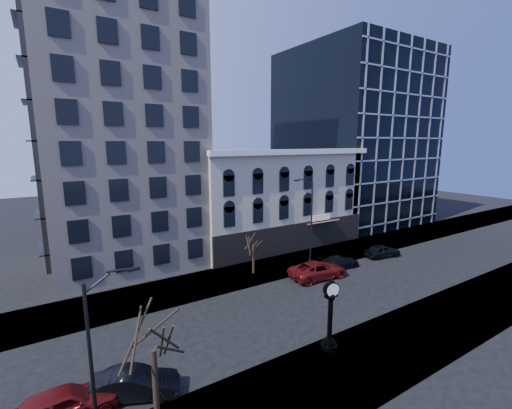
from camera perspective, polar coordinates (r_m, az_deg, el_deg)
ground at (r=27.94m, az=0.93°, el=-18.08°), size 160.00×160.00×0.00m
sidewalk_far at (r=34.24m, az=-6.56°, el=-12.47°), size 160.00×6.00×0.12m
sidewalk_near at (r=22.67m, az=13.25°, el=-25.70°), size 160.00×6.00×0.12m
cream_tower at (r=40.59m, az=-22.53°, el=18.12°), size 15.90×15.40×42.50m
victorian_row at (r=45.06m, az=2.74°, el=1.01°), size 22.60×11.19×12.50m
glass_office at (r=61.52m, az=15.77°, el=10.62°), size 20.00×20.15×28.00m
street_clock at (r=23.49m, az=12.24°, el=-17.92°), size 1.08×1.08×4.74m
street_lamp_near at (r=15.57m, az=-24.04°, el=-16.82°), size 2.16×0.46×8.35m
street_lamp_far at (r=36.47m, az=8.36°, el=0.94°), size 2.48×0.72×9.65m
bare_tree_near at (r=15.37m, az=-16.95°, el=-19.00°), size 4.44×4.44×7.62m
bare_tree_far at (r=34.54m, az=-0.44°, el=-5.93°), size 2.71×2.71×4.65m
car_near_a at (r=21.21m, az=-29.54°, el=-27.05°), size 5.21×2.46×1.72m
car_near_b at (r=21.34m, az=-19.54°, el=-26.32°), size 4.80×3.34×1.50m
car_far_a at (r=35.05m, az=10.29°, el=-10.66°), size 6.18×3.20×1.66m
car_far_b at (r=38.17m, az=13.75°, el=-9.29°), size 4.70×2.18×1.33m
car_far_c at (r=43.09m, az=20.33°, el=-7.26°), size 4.60×2.48×1.48m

